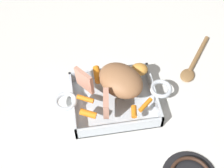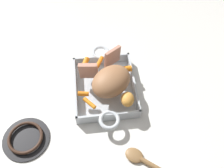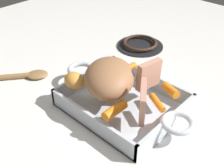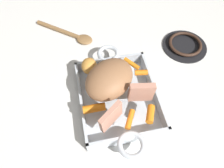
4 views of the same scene
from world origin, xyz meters
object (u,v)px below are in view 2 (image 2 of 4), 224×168
baby_carrot_northwest (83,94)px  baby_carrot_center_right (85,63)px  potato_golden_small (128,99)px  baby_carrot_northeast (90,103)px  pork_roast (111,81)px  roast_slice_thick (88,71)px  baby_carrot_southeast (124,69)px  baby_carrot_center_left (99,62)px  serving_spoon (151,165)px  stove_burner_rear (26,138)px  roast_slice_thin (112,57)px  roasting_dish (105,87)px

baby_carrot_northwest → baby_carrot_center_right: baby_carrot_center_right is taller
potato_golden_small → baby_carrot_northeast: bearing=-93.5°
pork_roast → potato_golden_small: size_ratio=2.71×
roast_slice_thick → potato_golden_small: size_ratio=1.21×
potato_golden_small → baby_carrot_southeast: bearing=177.1°
roast_slice_thick → baby_carrot_center_left: roast_slice_thick is taller
baby_carrot_center_left → potato_golden_small: (0.20, 0.08, 0.01)m
roast_slice_thick → pork_roast: bearing=52.8°
serving_spoon → pork_roast: bearing=-33.8°
baby_carrot_southeast → potato_golden_small: potato_golden_small is taller
baby_carrot_southeast → stove_burner_rear: bearing=-59.6°
roast_slice_thin → stove_burner_rear: bearing=-51.7°
baby_carrot_northwest → serving_spoon: 0.34m
baby_carrot_northwest → potato_golden_small: potato_golden_small is taller
roast_slice_thin → baby_carrot_northwest: 0.19m
roast_slice_thick → baby_carrot_southeast: bearing=94.3°
baby_carrot_center_right → stove_burner_rear: (0.27, -0.23, -0.06)m
roast_slice_thick → serving_spoon: (0.36, 0.18, -0.08)m
potato_golden_small → stove_burner_rear: bearing=-78.3°
baby_carrot_center_right → roast_slice_thin: bearing=89.0°
roast_slice_thin → potato_golden_small: (0.19, 0.03, -0.02)m
roasting_dish → roast_slice_thin: 0.12m
baby_carrot_southeast → baby_carrot_center_right: same height
roast_slice_thin → serving_spoon: (0.41, 0.08, -0.08)m
baby_carrot_center_right → pork_roast: bearing=37.7°
baby_carrot_northeast → baby_carrot_center_left: bearing=164.2°
roasting_dish → potato_golden_small: size_ratio=6.77×
pork_roast → potato_golden_small: 0.09m
pork_roast → roast_slice_thick: size_ratio=2.24×
baby_carrot_northeast → baby_carrot_northwest: (-0.04, -0.02, 0.00)m
baby_carrot_southeast → stove_burner_rear: size_ratio=0.38×
roast_slice_thick → potato_golden_small: bearing=44.1°
baby_carrot_northwest → baby_carrot_center_left: baby_carrot_northwest is taller
roasting_dish → baby_carrot_northeast: (0.09, -0.06, 0.04)m
roast_slice_thin → roast_slice_thick: bearing=-60.1°
baby_carrot_southeast → baby_carrot_center_right: (-0.05, -0.15, -0.00)m
baby_carrot_southeast → potato_golden_small: 0.15m
baby_carrot_center_left → baby_carrot_center_right: bearing=-87.6°
roast_slice_thick → roasting_dish: bearing=59.1°
baby_carrot_northwest → stove_burner_rear: size_ratio=0.24×
baby_carrot_center_left → stove_burner_rear: (0.27, -0.29, -0.05)m
roast_slice_thin → baby_carrot_center_left: 0.06m
baby_carrot_center_right → serving_spoon: (0.41, 0.19, -0.06)m
baby_carrot_southeast → baby_carrot_northeast: (0.14, -0.14, -0.00)m
baby_carrot_northeast → baby_carrot_center_left: (-0.19, 0.05, 0.00)m
baby_carrot_northwest → serving_spoon: baby_carrot_northwest is taller
pork_roast → baby_carrot_northwest: bearing=-77.5°
baby_carrot_center_left → baby_carrot_northeast: bearing=-15.8°
roast_slice_thick → baby_carrot_center_right: bearing=-168.2°
baby_carrot_southeast → roast_slice_thin: bearing=-140.2°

